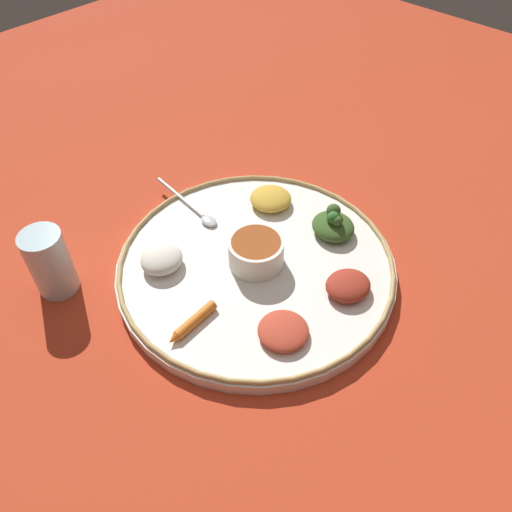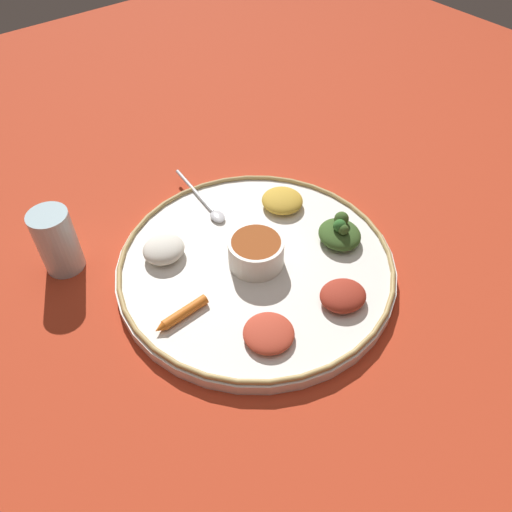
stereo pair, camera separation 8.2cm
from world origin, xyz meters
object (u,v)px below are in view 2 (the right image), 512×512
object	(u,v)px
center_bowl	(256,251)
drinking_glass	(58,244)
spoon	(206,204)
carrot_near_spoon	(182,314)
greens_pile	(340,232)

from	to	relation	value
center_bowl	drinking_glass	bearing A→B (deg)	-130.68
center_bowl	spoon	world-z (taller)	center_bowl
spoon	carrot_near_spoon	size ratio (longest dim) A/B	1.93
spoon	drinking_glass	distance (m)	0.26
center_bowl	greens_pile	bearing A→B (deg)	71.67
carrot_near_spoon	drinking_glass	size ratio (longest dim) A/B	0.80
center_bowl	greens_pile	size ratio (longest dim) A/B	0.95
center_bowl	carrot_near_spoon	distance (m)	0.16
spoon	carrot_near_spoon	xyz separation A→B (m)	(0.19, -0.17, 0.00)
spoon	drinking_glass	world-z (taller)	drinking_glass
center_bowl	spoon	xyz separation A→B (m)	(-0.17, 0.02, -0.02)
spoon	greens_pile	bearing A→B (deg)	30.27
drinking_glass	carrot_near_spoon	bearing A→B (deg)	20.98
greens_pile	carrot_near_spoon	size ratio (longest dim) A/B	1.04
greens_pile	carrot_near_spoon	xyz separation A→B (m)	(-0.03, -0.30, -0.01)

